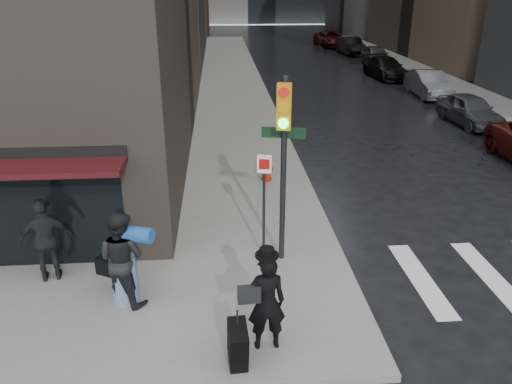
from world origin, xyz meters
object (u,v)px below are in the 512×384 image
at_px(parked_car_1, 470,110).
at_px(parked_car_5, 351,46).
at_px(man_overcoat, 260,310).
at_px(parked_car_3, 386,68).
at_px(parked_car_2, 429,84).
at_px(traffic_light, 282,148).
at_px(parked_car_4, 376,55).
at_px(man_greycoat, 46,240).
at_px(fire_hydrant, 267,171).
at_px(man_jeans, 122,258).
at_px(parked_car_6, 331,39).

relative_size(parked_car_1, parked_car_5, 0.88).
bearing_deg(man_overcoat, parked_car_3, -116.12).
bearing_deg(parked_car_3, parked_car_5, 82.64).
xyz_separation_m(man_overcoat, parked_car_2, (11.26, 20.62, -0.27)).
height_order(parked_car_1, parked_car_3, parked_car_3).
bearing_deg(parked_car_1, parked_car_3, 86.35).
relative_size(traffic_light, parked_car_5, 0.92).
relative_size(parked_car_4, parked_car_5, 0.93).
xyz_separation_m(parked_car_2, parked_car_4, (0.53, 11.90, 0.01)).
distance_m(man_overcoat, man_greycoat, 5.02).
bearing_deg(fire_hydrant, parked_car_3, 62.13).
height_order(traffic_light, parked_car_2, traffic_light).
bearing_deg(fire_hydrant, parked_car_2, 50.55).
bearing_deg(parked_car_5, man_jeans, -114.05).
distance_m(parked_car_5, parked_car_6, 5.97).
distance_m(parked_car_1, parked_car_6, 29.75).
distance_m(man_jeans, traffic_light, 3.92).
distance_m(man_jeans, parked_car_3, 28.23).
height_order(man_greycoat, parked_car_5, man_greycoat).
xyz_separation_m(man_jeans, fire_hydrant, (3.43, 6.32, -0.66)).
distance_m(man_overcoat, fire_hydrant, 8.04).
relative_size(parked_car_2, parked_car_6, 0.81).
xyz_separation_m(man_greycoat, parked_car_6, (15.08, 41.82, -0.34)).
relative_size(traffic_light, parked_car_1, 1.05).
height_order(fire_hydrant, parked_car_3, parked_car_3).
bearing_deg(parked_car_4, man_overcoat, -108.59).
bearing_deg(parked_car_1, parked_car_2, 81.36).
distance_m(fire_hydrant, parked_car_2, 16.38).
xyz_separation_m(man_overcoat, man_jeans, (-2.56, 1.65, 0.15)).
bearing_deg(traffic_light, man_overcoat, -91.63).
bearing_deg(parked_car_2, parked_car_1, -92.16).
xyz_separation_m(man_overcoat, parked_car_3, (10.69, 26.57, -0.30)).
height_order(man_greycoat, parked_car_1, man_greycoat).
xyz_separation_m(fire_hydrant, parked_car_4, (10.94, 24.54, 0.24)).
bearing_deg(parked_car_6, parked_car_1, -94.46).
distance_m(traffic_light, parked_car_5, 37.06).
relative_size(parked_car_3, parked_car_5, 1.04).
distance_m(man_greycoat, parked_car_4, 33.98).
relative_size(man_jeans, parked_car_2, 0.45).
bearing_deg(man_overcoat, traffic_light, -107.15).
relative_size(parked_car_2, parked_car_5, 0.95).
xyz_separation_m(traffic_light, parked_car_4, (11.10, 29.50, -2.13)).
bearing_deg(man_jeans, man_greycoat, -0.34).
relative_size(man_overcoat, man_greycoat, 1.07).
relative_size(parked_car_1, parked_car_6, 0.74).
bearing_deg(parked_car_6, parked_car_5, -89.67).
height_order(fire_hydrant, parked_car_1, parked_car_1).
bearing_deg(man_overcoat, man_greycoat, -35.30).
bearing_deg(fire_hydrant, man_jeans, -118.45).
bearing_deg(fire_hydrant, parked_car_5, 71.12).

